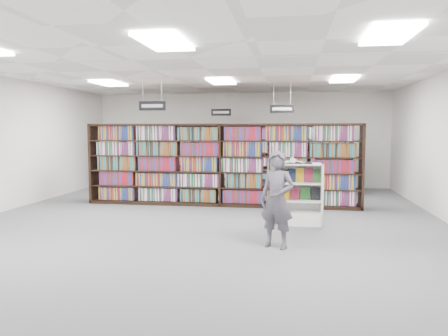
# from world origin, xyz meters

# --- Properties ---
(floor) EXTENTS (12.00, 12.00, 0.00)m
(floor) POSITION_xyz_m (0.00, 0.00, 0.00)
(floor) COLOR #55565A
(floor) RESTS_ON ground
(ceiling) EXTENTS (10.00, 12.00, 0.10)m
(ceiling) POSITION_xyz_m (0.00, 0.00, 3.20)
(ceiling) COLOR white
(ceiling) RESTS_ON wall_back
(wall_back) EXTENTS (10.00, 0.10, 3.20)m
(wall_back) POSITION_xyz_m (0.00, 6.00, 1.60)
(wall_back) COLOR silver
(wall_back) RESTS_ON ground
(wall_front) EXTENTS (10.00, 0.10, 3.20)m
(wall_front) POSITION_xyz_m (0.00, -6.00, 1.60)
(wall_front) COLOR silver
(wall_front) RESTS_ON ground
(bookshelf_row_near) EXTENTS (7.00, 0.60, 2.10)m
(bookshelf_row_near) POSITION_xyz_m (0.00, 2.00, 1.05)
(bookshelf_row_near) COLOR black
(bookshelf_row_near) RESTS_ON floor
(bookshelf_row_mid) EXTENTS (7.00, 0.60, 2.10)m
(bookshelf_row_mid) POSITION_xyz_m (0.00, 4.00, 1.05)
(bookshelf_row_mid) COLOR black
(bookshelf_row_mid) RESTS_ON floor
(bookshelf_row_far) EXTENTS (7.00, 0.60, 2.10)m
(bookshelf_row_far) POSITION_xyz_m (0.00, 5.70, 1.05)
(bookshelf_row_far) COLOR black
(bookshelf_row_far) RESTS_ON floor
(aisle_sign_left) EXTENTS (0.65, 0.02, 0.80)m
(aisle_sign_left) POSITION_xyz_m (-1.50, 1.00, 2.53)
(aisle_sign_left) COLOR #B2B2B7
(aisle_sign_left) RESTS_ON ceiling
(aisle_sign_right) EXTENTS (0.65, 0.02, 0.80)m
(aisle_sign_right) POSITION_xyz_m (1.50, 3.00, 2.53)
(aisle_sign_right) COLOR #B2B2B7
(aisle_sign_right) RESTS_ON ceiling
(aisle_sign_center) EXTENTS (0.65, 0.02, 0.80)m
(aisle_sign_center) POSITION_xyz_m (-0.50, 5.00, 2.53)
(aisle_sign_center) COLOR #B2B2B7
(aisle_sign_center) RESTS_ON ceiling
(troffer_front_center) EXTENTS (0.60, 1.20, 0.04)m
(troffer_front_center) POSITION_xyz_m (0.00, -3.00, 3.16)
(troffer_front_center) COLOR white
(troffer_front_center) RESTS_ON ceiling
(troffer_front_right) EXTENTS (0.60, 1.20, 0.04)m
(troffer_front_right) POSITION_xyz_m (3.00, -3.00, 3.16)
(troffer_front_right) COLOR white
(troffer_front_right) RESTS_ON ceiling
(troffer_back_left) EXTENTS (0.60, 1.20, 0.04)m
(troffer_back_left) POSITION_xyz_m (-3.00, 2.00, 3.16)
(troffer_back_left) COLOR white
(troffer_back_left) RESTS_ON ceiling
(troffer_back_center) EXTENTS (0.60, 1.20, 0.04)m
(troffer_back_center) POSITION_xyz_m (0.00, 2.00, 3.16)
(troffer_back_center) COLOR white
(troffer_back_center) RESTS_ON ceiling
(troffer_back_right) EXTENTS (0.60, 1.20, 0.04)m
(troffer_back_right) POSITION_xyz_m (3.00, 2.00, 3.16)
(troffer_back_right) COLOR white
(troffer_back_right) RESTS_ON ceiling
(endcap_display) EXTENTS (0.91, 0.47, 1.27)m
(endcap_display) POSITION_xyz_m (1.95, 0.00, 0.44)
(endcap_display) COLOR white
(endcap_display) RESTS_ON floor
(open_book) EXTENTS (0.74, 0.46, 0.13)m
(open_book) POSITION_xyz_m (1.81, -0.05, 1.30)
(open_book) COLOR black
(open_book) RESTS_ON endcap_display
(shopper) EXTENTS (0.68, 0.57, 1.60)m
(shopper) POSITION_xyz_m (1.55, -1.88, 0.80)
(shopper) COLOR #4E4A54
(shopper) RESTS_ON floor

